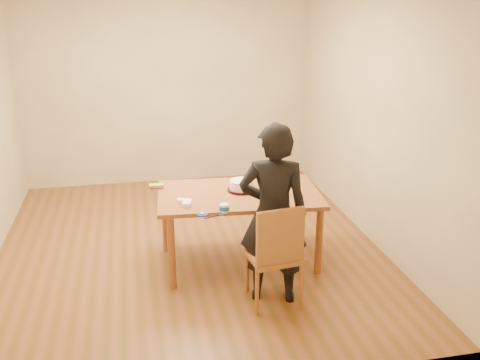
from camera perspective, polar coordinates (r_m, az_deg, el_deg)
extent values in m
cube|color=brown|center=(5.86, -5.42, -7.08)|extent=(4.00, 4.50, 0.00)
cube|color=tan|center=(7.60, -7.72, 9.70)|extent=(4.00, 0.00, 2.70)
cube|color=tan|center=(5.94, 13.82, 6.62)|extent=(0.00, 4.50, 2.70)
cube|color=brown|center=(5.24, -0.11, -1.58)|extent=(1.64, 1.05, 0.04)
cube|color=brown|center=(4.70, 3.62, -7.95)|extent=(0.51, 0.51, 0.04)
cylinder|color=#CD0D43|center=(5.29, 0.16, -1.03)|extent=(0.28, 0.28, 0.02)
cylinder|color=white|center=(5.27, 0.16, -0.54)|extent=(0.24, 0.24, 0.08)
ellipsoid|color=white|center=(5.25, 0.16, -0.01)|extent=(0.23, 0.23, 0.03)
cylinder|color=white|center=(4.78, -1.71, -3.00)|extent=(0.08, 0.08, 0.07)
cylinder|color=#1921A2|center=(4.73, -4.04, -3.68)|extent=(0.10, 0.10, 0.01)
ellipsoid|color=white|center=(4.73, -4.04, -3.54)|extent=(0.04, 0.04, 0.02)
cylinder|color=white|center=(4.98, -5.62, -2.33)|extent=(0.08, 0.08, 0.04)
cylinder|color=white|center=(5.02, -6.31, -2.22)|extent=(0.07, 0.07, 0.04)
cylinder|color=white|center=(4.92, -5.73, -2.61)|extent=(0.08, 0.08, 0.04)
cube|color=#C02D7F|center=(5.41, -8.85, -0.78)|extent=(0.14, 0.09, 0.02)
cube|color=#2C991C|center=(5.41, -8.91, -0.57)|extent=(0.15, 0.08, 0.02)
cube|color=black|center=(4.68, -3.02, -3.93)|extent=(0.14, 0.06, 0.01)
imported|color=black|center=(4.58, 3.57, -3.70)|extent=(0.67, 0.53, 1.62)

